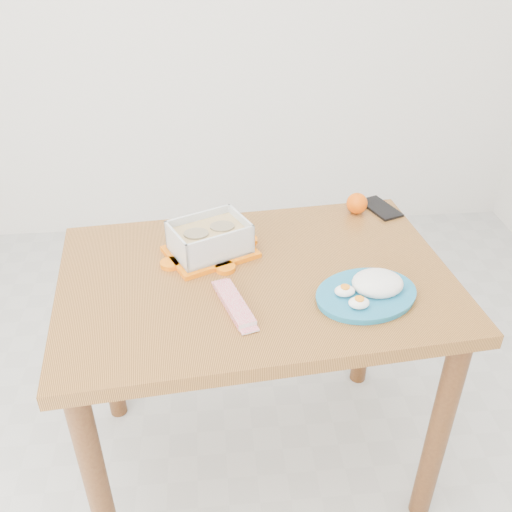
{
  "coord_description": "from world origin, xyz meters",
  "views": [
    {
      "loc": [
        0.08,
        -1.06,
        1.62
      ],
      "look_at": [
        0.2,
        0.17,
        0.81
      ],
      "focal_mm": 40.0,
      "sensor_mm": 36.0,
      "label": 1
    }
  ],
  "objects": [
    {
      "name": "orange_fruit",
      "position": [
        0.54,
        0.49,
        0.78
      ],
      "size": [
        0.07,
        0.07,
        0.07
      ],
      "primitive_type": "sphere",
      "color": "#FE4105",
      "rests_on": "dining_table"
    },
    {
      "name": "smartphone",
      "position": [
        0.63,
        0.5,
        0.75
      ],
      "size": [
        0.12,
        0.16,
        0.01
      ],
      "primitive_type": "cube",
      "rotation": [
        0.0,
        0.0,
        0.36
      ],
      "color": "black",
      "rests_on": "dining_table"
    },
    {
      "name": "candy_bar",
      "position": [
        0.13,
        0.05,
        0.76
      ],
      "size": [
        0.1,
        0.19,
        0.02
      ],
      "primitive_type": "cube",
      "rotation": [
        0.0,
        0.0,
        1.87
      ],
      "color": "red",
      "rests_on": "dining_table"
    },
    {
      "name": "dining_table",
      "position": [
        0.2,
        0.17,
        0.63
      ],
      "size": [
        1.1,
        0.78,
        0.75
      ],
      "rotation": [
        0.0,
        0.0,
        0.09
      ],
      "color": "#AC6D30",
      "rests_on": "ground"
    },
    {
      "name": "ground",
      "position": [
        0.0,
        0.0,
        0.0
      ],
      "size": [
        3.5,
        3.5,
        0.0
      ],
      "primitive_type": "plane",
      "color": "#B7B7B2",
      "rests_on": "ground"
    },
    {
      "name": "food_container",
      "position": [
        0.08,
        0.29,
        0.8
      ],
      "size": [
        0.28,
        0.26,
        0.1
      ],
      "rotation": [
        0.0,
        0.0,
        0.43
      ],
      "color": "orange",
      "rests_on": "dining_table"
    },
    {
      "name": "rice_plate",
      "position": [
        0.47,
        0.05,
        0.77
      ],
      "size": [
        0.33,
        0.33,
        0.07
      ],
      "rotation": [
        0.0,
        0.0,
        0.34
      ],
      "color": "teal",
      "rests_on": "dining_table"
    }
  ]
}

